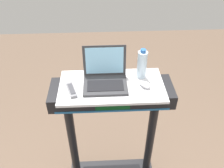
{
  "coord_description": "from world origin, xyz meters",
  "views": [
    {
      "loc": [
        -0.07,
        -0.65,
        2.3
      ],
      "look_at": [
        0.0,
        0.65,
        1.26
      ],
      "focal_mm": 38.94,
      "sensor_mm": 36.0,
      "label": 1
    }
  ],
  "objects_px": {
    "laptop": "(105,77)",
    "computer_mouse": "(145,84)",
    "water_bottle": "(142,64)",
    "tv_remote": "(72,90)"
  },
  "relations": [
    {
      "from": "laptop",
      "to": "tv_remote",
      "type": "height_order",
      "value": "laptop"
    },
    {
      "from": "laptop",
      "to": "tv_remote",
      "type": "relative_size",
      "value": 1.87
    },
    {
      "from": "laptop",
      "to": "computer_mouse",
      "type": "distance_m",
      "value": 0.29
    },
    {
      "from": "computer_mouse",
      "to": "water_bottle",
      "type": "xyz_separation_m",
      "value": [
        -0.01,
        0.12,
        0.09
      ]
    },
    {
      "from": "laptop",
      "to": "water_bottle",
      "type": "bearing_deg",
      "value": 9.19
    },
    {
      "from": "computer_mouse",
      "to": "tv_remote",
      "type": "bearing_deg",
      "value": 156.28
    },
    {
      "from": "computer_mouse",
      "to": "water_bottle",
      "type": "height_order",
      "value": "water_bottle"
    },
    {
      "from": "tv_remote",
      "to": "laptop",
      "type": "bearing_deg",
      "value": 20.33
    },
    {
      "from": "computer_mouse",
      "to": "water_bottle",
      "type": "relative_size",
      "value": 0.43
    },
    {
      "from": "laptop",
      "to": "water_bottle",
      "type": "distance_m",
      "value": 0.28
    }
  ]
}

